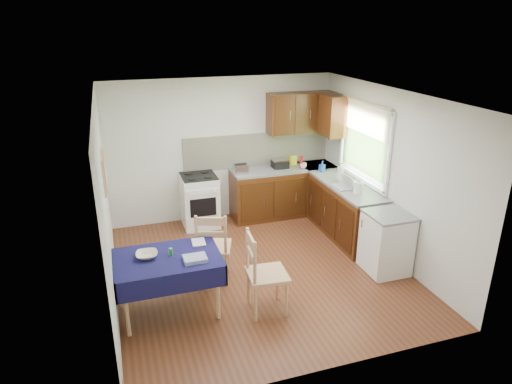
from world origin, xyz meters
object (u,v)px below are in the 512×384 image
object	(u,v)px
chair_near	(263,271)
dish_rack	(348,186)
dining_table	(168,265)
sandwich_press	(280,163)
kettle	(358,186)
toaster	(241,169)
chair_far	(213,245)

from	to	relation	value
chair_near	dish_rack	distance (m)	2.45
dining_table	chair_near	distance (m)	1.14
dish_rack	sandwich_press	bearing A→B (deg)	131.77
dining_table	kettle	bearing A→B (deg)	27.67
kettle	dish_rack	bearing A→B (deg)	92.77
toaster	dish_rack	bearing A→B (deg)	-30.69
chair_far	kettle	bearing A→B (deg)	-152.80
chair_near	toaster	bearing A→B (deg)	-6.27
dining_table	toaster	bearing A→B (deg)	67.61
chair_far	sandwich_press	xyz separation A→B (m)	(1.68, 1.90, 0.42)
chair_near	toaster	distance (m)	2.72
dining_table	chair_far	bearing A→B (deg)	49.67
dish_rack	kettle	size ratio (longest dim) A/B	1.72
chair_near	sandwich_press	world-z (taller)	same
toaster	sandwich_press	world-z (taller)	toaster
chair_near	kettle	xyz separation A→B (m)	(1.94, 1.19, 0.45)
sandwich_press	dining_table	bearing A→B (deg)	-147.69
dining_table	kettle	distance (m)	3.16
chair_far	sandwich_press	size ratio (longest dim) A/B	3.83
sandwich_press	toaster	bearing A→B (deg)	174.78
dish_rack	chair_far	bearing A→B (deg)	-150.81
sandwich_press	kettle	xyz separation A→B (m)	(0.68, -1.57, 0.03)
dining_table	dish_rack	distance (m)	3.23
toaster	sandwich_press	distance (m)	0.77
toaster	kettle	xyz separation A→B (m)	(1.45, -1.46, 0.03)
chair_far	toaster	bearing A→B (deg)	-97.94
chair_far	kettle	distance (m)	2.43
dining_table	kettle	size ratio (longest dim) A/B	5.00
sandwich_press	kettle	world-z (taller)	kettle
dining_table	sandwich_press	world-z (taller)	sandwich_press
dining_table	dish_rack	size ratio (longest dim) A/B	2.90
kettle	chair_near	bearing A→B (deg)	-148.54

